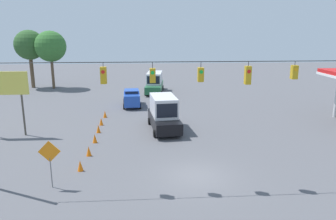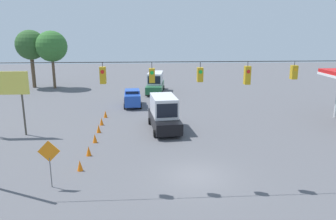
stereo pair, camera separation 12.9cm
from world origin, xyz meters
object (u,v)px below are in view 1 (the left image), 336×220
(box_truck_green_withflow_deep, at_px, (154,83))
(work_zone_sign, at_px, (50,155))
(overhead_signal_span, at_px, (200,99))
(traffic_cone_nearest, at_px, (80,166))
(box_truck_black_withflow_mid, at_px, (164,113))
(traffic_cone_farthest, at_px, (105,114))
(roadside_billboard, at_px, (2,88))
(traffic_cone_fourth, at_px, (98,129))
(tree_horizon_left, at_px, (50,47))
(traffic_cone_third, at_px, (95,138))
(traffic_cone_second, at_px, (89,151))
(tree_horizon_right, at_px, (29,45))
(sedan_blue_withflow_far, at_px, (132,98))
(traffic_cone_fifth, at_px, (101,121))

(box_truck_green_withflow_deep, xyz_separation_m, work_zone_sign, (6.76, 29.26, 0.57))
(overhead_signal_span, bearing_deg, work_zone_sign, 0.82)
(traffic_cone_nearest, bearing_deg, box_truck_black_withflow_mid, -124.06)
(traffic_cone_farthest, distance_m, roadside_billboard, 10.15)
(traffic_cone_fourth, height_order, tree_horizon_left, tree_horizon_left)
(traffic_cone_third, bearing_deg, traffic_cone_second, 89.70)
(traffic_cone_third, bearing_deg, tree_horizon_right, -63.29)
(traffic_cone_second, relative_size, traffic_cone_third, 1.00)
(traffic_cone_nearest, relative_size, traffic_cone_fourth, 1.00)
(sedan_blue_withflow_far, relative_size, traffic_cone_fifth, 6.32)
(traffic_cone_farthest, height_order, tree_horizon_right, tree_horizon_right)
(traffic_cone_farthest, bearing_deg, sedan_blue_withflow_far, -117.17)
(overhead_signal_span, bearing_deg, traffic_cone_farthest, -64.46)
(overhead_signal_span, height_order, work_zone_sign, overhead_signal_span)
(overhead_signal_span, xyz_separation_m, work_zone_sign, (8.54, 0.12, -3.12))
(traffic_cone_farthest, relative_size, work_zone_sign, 0.26)
(sedan_blue_withflow_far, bearing_deg, traffic_cone_nearest, 81.85)
(traffic_cone_third, bearing_deg, roadside_billboard, -17.13)
(box_truck_black_withflow_mid, distance_m, tree_horizon_right, 30.83)
(traffic_cone_nearest, height_order, roadside_billboard, roadside_billboard)
(traffic_cone_fifth, relative_size, tree_horizon_left, 0.08)
(box_truck_green_withflow_deep, distance_m, tree_horizon_right, 20.30)
(traffic_cone_second, relative_size, traffic_cone_farthest, 1.00)
(overhead_signal_span, distance_m, traffic_cone_second, 9.83)
(work_zone_sign, bearing_deg, traffic_cone_nearest, -118.44)
(traffic_cone_second, xyz_separation_m, traffic_cone_third, (-0.01, -2.83, 0.00))
(box_truck_green_withflow_deep, xyz_separation_m, tree_horizon_left, (15.54, -4.28, 4.98))
(overhead_signal_span, relative_size, traffic_cone_farthest, 32.83)
(sedan_blue_withflow_far, distance_m, roadside_billboard, 15.01)
(traffic_cone_nearest, bearing_deg, roadside_billboard, -45.55)
(traffic_cone_fourth, relative_size, traffic_cone_farthest, 1.00)
(overhead_signal_span, distance_m, box_truck_black_withflow_mid, 11.48)
(traffic_cone_fifth, relative_size, roadside_billboard, 0.13)
(sedan_blue_withflow_far, bearing_deg, traffic_cone_third, 79.05)
(traffic_cone_second, bearing_deg, traffic_cone_farthest, -89.54)
(overhead_signal_span, relative_size, tree_horizon_left, 2.73)
(traffic_cone_farthest, bearing_deg, traffic_cone_third, 90.74)
(box_truck_black_withflow_mid, relative_size, traffic_cone_second, 8.62)
(overhead_signal_span, relative_size, traffic_cone_fourth, 32.83)
(traffic_cone_nearest, xyz_separation_m, traffic_cone_third, (-0.13, -5.43, 0.00))
(traffic_cone_fifth, distance_m, roadside_billboard, 8.95)
(box_truck_black_withflow_mid, height_order, traffic_cone_fourth, box_truck_black_withflow_mid)
(traffic_cone_nearest, distance_m, traffic_cone_fourth, 8.07)
(traffic_cone_fourth, bearing_deg, traffic_cone_fifth, -88.67)
(overhead_signal_span, xyz_separation_m, roadside_billboard, (15.04, -9.91, -0.97))
(box_truck_green_withflow_deep, distance_m, traffic_cone_second, 25.08)
(traffic_cone_third, xyz_separation_m, roadside_billboard, (7.82, -2.41, 3.77))
(traffic_cone_farthest, bearing_deg, box_truck_black_withflow_mid, 142.41)
(traffic_cone_third, bearing_deg, sedan_blue_withflow_far, -100.95)
(overhead_signal_span, relative_size, traffic_cone_fifth, 32.83)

